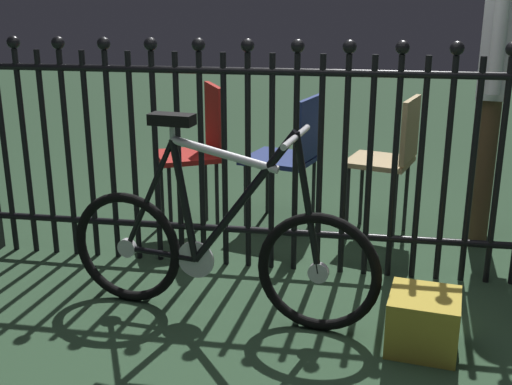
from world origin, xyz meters
TOP-DOWN VIEW (x-y plane):
  - ground_plane at (0.00, 0.00)m, footprint 20.00×20.00m
  - iron_fence at (-0.08, 0.55)m, footprint 3.61×0.07m
  - bicycle at (-0.29, -0.02)m, footprint 1.48×0.40m
  - chair_red at (-0.65, 1.07)m, footprint 0.49×0.49m
  - chair_tan at (0.52, 1.13)m, footprint 0.45×0.45m
  - chair_navy at (-0.09, 1.22)m, footprint 0.52×0.52m
  - person_visitor at (1.07, 1.17)m, footprint 0.24×0.47m
  - display_crate at (0.63, -0.17)m, footprint 0.33×0.33m

SIDE VIEW (x-z plane):
  - ground_plane at x=0.00m, z-range 0.00..0.00m
  - display_crate at x=0.63m, z-range 0.00..0.25m
  - bicycle at x=-0.29m, z-range -0.14..0.80m
  - chair_navy at x=-0.09m, z-range 0.09..0.93m
  - chair_tan at x=0.52m, z-range 0.10..0.97m
  - chair_red at x=-0.65m, z-range 0.10..1.02m
  - iron_fence at x=-0.08m, z-range 0.01..1.29m
  - person_visitor at x=1.07m, z-range 0.18..1.92m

